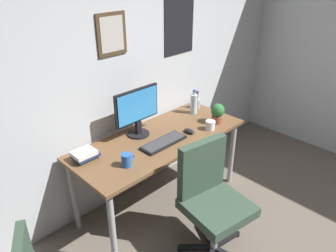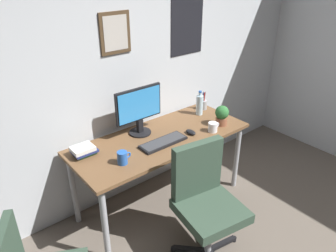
# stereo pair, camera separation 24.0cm
# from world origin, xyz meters

# --- Properties ---
(wall_back) EXTENTS (4.40, 0.10, 2.60)m
(wall_back) POSITION_xyz_m (0.00, 2.15, 1.30)
(wall_back) COLOR silver
(wall_back) RESTS_ON ground_plane
(desk) EXTENTS (1.64, 0.67, 0.74)m
(desk) POSITION_xyz_m (-0.06, 1.73, 0.66)
(desk) COLOR brown
(desk) RESTS_ON ground_plane
(office_chair) EXTENTS (0.57, 0.57, 0.95)m
(office_chair) POSITION_xyz_m (-0.16, 1.07, 0.53)
(office_chair) COLOR #334738
(office_chair) RESTS_ON ground_plane
(monitor) EXTENTS (0.46, 0.20, 0.43)m
(monitor) POSITION_xyz_m (-0.16, 1.91, 0.98)
(monitor) COLOR black
(monitor) RESTS_ON desk
(keyboard) EXTENTS (0.43, 0.15, 0.03)m
(keyboard) POSITION_xyz_m (-0.12, 1.63, 0.75)
(keyboard) COLOR black
(keyboard) RESTS_ON desk
(computer_mouse) EXTENTS (0.06, 0.11, 0.04)m
(computer_mouse) POSITION_xyz_m (0.18, 1.61, 0.76)
(computer_mouse) COLOR black
(computer_mouse) RESTS_ON desk
(water_bottle) EXTENTS (0.07, 0.07, 0.25)m
(water_bottle) POSITION_xyz_m (0.54, 1.86, 0.84)
(water_bottle) COLOR silver
(water_bottle) RESTS_ON desk
(coffee_mug_near) EXTENTS (0.12, 0.09, 0.09)m
(coffee_mug_near) POSITION_xyz_m (0.38, 1.52, 0.78)
(coffee_mug_near) COLOR white
(coffee_mug_near) RESTS_ON desk
(coffee_mug_far) EXTENTS (0.12, 0.08, 0.10)m
(coffee_mug_far) POSITION_xyz_m (-0.55, 1.59, 0.79)
(coffee_mug_far) COLOR #2659B2
(coffee_mug_far) RESTS_ON desk
(potted_plant) EXTENTS (0.13, 0.13, 0.19)m
(potted_plant) POSITION_xyz_m (0.53, 1.56, 0.84)
(potted_plant) COLOR brown
(potted_plant) RESTS_ON desk
(pen_cup) EXTENTS (0.07, 0.07, 0.20)m
(pen_cup) POSITION_xyz_m (0.66, 1.92, 0.79)
(pen_cup) COLOR #9EA0A5
(pen_cup) RESTS_ON desk
(book_stack_left) EXTENTS (0.20, 0.15, 0.08)m
(book_stack_left) POSITION_xyz_m (-0.72, 1.89, 0.78)
(book_stack_left) COLOR #33723F
(book_stack_left) RESTS_ON desk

